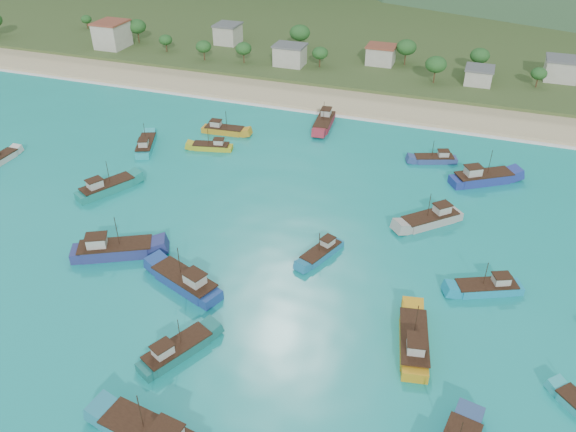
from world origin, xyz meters
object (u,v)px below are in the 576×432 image
(boat_8, at_px, (435,160))
(boat_17, at_px, (321,253))
(boat_23, at_px, (107,188))
(boat_26, at_px, (431,220))
(boat_10, at_px, (186,282))
(boat_19, at_px, (177,351))
(boat_9, at_px, (324,123))
(boat_12, at_px, (212,147))
(boat_11, at_px, (482,178))
(boat_22, at_px, (224,130))
(boat_15, at_px, (487,288))
(boat_2, at_px, (114,250))
(boat_21, at_px, (414,343))
(boat_5, at_px, (146,146))

(boat_8, height_order, boat_17, boat_8)
(boat_23, xyz_separation_m, boat_26, (60.06, 9.55, -0.00))
(boat_10, distance_m, boat_19, 13.59)
(boat_9, height_order, boat_19, boat_9)
(boat_12, height_order, boat_23, boat_23)
(boat_11, distance_m, boat_22, 57.94)
(boat_12, relative_size, boat_19, 0.86)
(boat_12, bearing_deg, boat_15, -129.10)
(boat_9, xyz_separation_m, boat_17, (13.96, -49.21, -0.31))
(boat_10, bearing_deg, boat_22, 39.75)
(boat_2, bearing_deg, boat_21, 57.56)
(boat_19, bearing_deg, boat_15, 61.22)
(boat_17, distance_m, boat_22, 51.25)
(boat_2, bearing_deg, boat_12, 155.41)
(boat_15, height_order, boat_19, boat_19)
(boat_12, relative_size, boat_22, 0.90)
(boat_11, height_order, boat_22, boat_11)
(boat_19, height_order, boat_23, boat_23)
(boat_22, bearing_deg, boat_21, 39.81)
(boat_10, height_order, boat_21, boat_10)
(boat_15, xyz_separation_m, boat_17, (-25.69, 0.31, -0.13))
(boat_8, bearing_deg, boat_23, 100.20)
(boat_5, distance_m, boat_10, 49.30)
(boat_9, xyz_separation_m, boat_10, (-2.96, -63.42, 0.07))
(boat_22, bearing_deg, boat_23, -21.88)
(boat_2, xyz_separation_m, boat_11, (54.62, 44.38, -0.05))
(boat_2, distance_m, boat_26, 53.89)
(boat_9, bearing_deg, boat_22, 24.03)
(boat_10, bearing_deg, boat_23, 74.91)
(boat_15, distance_m, boat_22, 71.40)
(boat_15, height_order, boat_26, boat_26)
(boat_10, distance_m, boat_21, 34.05)
(boat_8, bearing_deg, boat_5, 83.81)
(boat_12, height_order, boat_15, boat_15)
(boat_11, relative_size, boat_15, 1.23)
(boat_21, bearing_deg, boat_2, 164.48)
(boat_10, relative_size, boat_22, 1.26)
(boat_21, xyz_separation_m, boat_22, (-51.90, 52.83, -0.19))
(boat_9, relative_size, boat_21, 0.98)
(boat_9, distance_m, boat_15, 63.45)
(boat_19, relative_size, boat_26, 1.01)
(boat_8, xyz_separation_m, boat_11, (9.87, -5.80, 0.39))
(boat_12, bearing_deg, boat_17, -143.58)
(boat_21, bearing_deg, boat_17, 127.85)
(boat_8, xyz_separation_m, boat_10, (-30.06, -53.45, 0.36))
(boat_5, relative_size, boat_8, 1.16)
(boat_5, bearing_deg, boat_17, -49.90)
(boat_9, distance_m, boat_17, 51.16)
(boat_21, distance_m, boat_23, 65.22)
(boat_5, bearing_deg, boat_21, -54.16)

